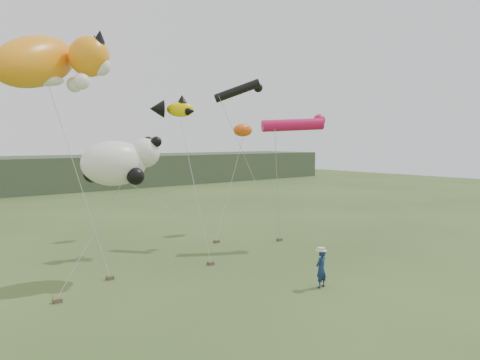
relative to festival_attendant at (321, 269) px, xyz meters
name	(u,v)px	position (x,y,z in m)	size (l,w,h in m)	color
ground	(304,277)	(0.58, 1.43, -0.77)	(120.00, 120.00, 0.00)	#385123
festival_attendant	(321,269)	(0.00, 0.00, 0.00)	(0.56, 0.37, 1.55)	navy
sandbag_anchors	(188,260)	(-1.95, 6.77, -0.70)	(14.05, 4.63, 0.15)	brown
cat_kite	(48,61)	(-6.62, 12.14, 9.10)	(7.27, 5.27, 3.88)	orange
fish_kite	(172,109)	(-1.05, 9.60, 6.86)	(2.61, 1.73, 1.27)	#FCD001
tube_kites	(279,113)	(4.54, 7.14, 6.74)	(4.75, 5.18, 3.13)	black
panda_kite	(120,162)	(-5.53, 6.55, 4.24)	(3.40, 2.20, 2.12)	white
misc_kites	(186,147)	(1.98, 12.97, 4.77)	(8.80, 3.73, 3.35)	#E85511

